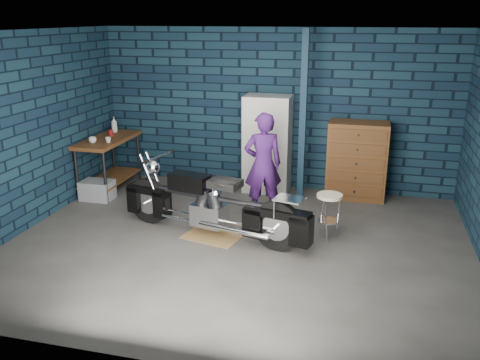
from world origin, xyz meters
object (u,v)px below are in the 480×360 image
(locker, at_px, (267,144))
(workbench, at_px, (110,164))
(motorcycle, at_px, (213,200))
(person, at_px, (263,164))
(tool_chest, at_px, (357,161))
(shop_stool, at_px, (329,216))
(storage_bin, at_px, (97,190))

(locker, bearing_deg, workbench, -166.49)
(motorcycle, distance_m, locker, 2.10)
(locker, bearing_deg, person, -82.04)
(workbench, xyz_separation_m, motorcycle, (2.29, -1.43, 0.07))
(person, distance_m, tool_chest, 1.72)
(workbench, height_order, shop_stool, workbench)
(motorcycle, distance_m, tool_chest, 2.74)
(shop_stool, bearing_deg, locker, 124.46)
(workbench, height_order, storage_bin, workbench)
(storage_bin, bearing_deg, workbench, 92.29)
(locker, height_order, tool_chest, locker)
(motorcycle, distance_m, person, 1.11)
(workbench, distance_m, person, 2.82)
(workbench, relative_size, locker, 0.86)
(workbench, height_order, locker, locker)
(person, bearing_deg, tool_chest, -163.35)
(motorcycle, height_order, person, person)
(locker, bearing_deg, shop_stool, -55.54)
(storage_bin, bearing_deg, person, 0.93)
(storage_bin, xyz_separation_m, tool_chest, (4.08, 1.13, 0.47))
(storage_bin, xyz_separation_m, shop_stool, (3.79, -0.61, 0.16))
(person, relative_size, tool_chest, 1.24)
(tool_chest, height_order, shop_stool, tool_chest)
(motorcycle, relative_size, tool_chest, 1.88)
(shop_stool, bearing_deg, storage_bin, 170.88)
(storage_bin, height_order, tool_chest, tool_chest)
(shop_stool, bearing_deg, tool_chest, 80.52)
(motorcycle, bearing_deg, tool_chest, 61.59)
(person, height_order, locker, locker)
(person, xyz_separation_m, storage_bin, (-2.75, -0.04, -0.62))
(tool_chest, xyz_separation_m, shop_stool, (-0.29, -1.74, -0.32))
(person, relative_size, locker, 0.96)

